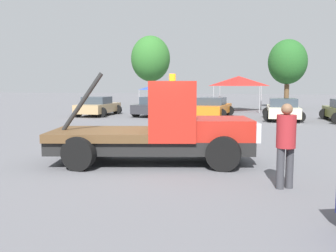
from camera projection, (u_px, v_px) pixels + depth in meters
ground_plane at (151, 163)px, 10.45m from camera, size 160.00×160.00×0.00m
tow_truck at (163, 129)px, 10.34m from camera, size 5.89×3.36×2.51m
person_near_truck at (286, 140)px, 7.76m from camera, size 0.40×0.40×1.79m
parked_car_tan at (98, 106)px, 26.48m from camera, size 2.58×4.50×1.34m
parked_car_charcoal at (157, 107)px, 26.13m from camera, size 2.95×4.49×1.34m
parked_car_orange at (212, 107)px, 25.18m from camera, size 2.56×4.91×1.34m
parked_car_cream at (283, 109)px, 23.22m from camera, size 2.53×4.73×1.34m
canopy_tent_blue at (164, 86)px, 32.28m from camera, size 3.43×3.43×2.43m
canopy_tent_red at (239, 81)px, 30.95m from camera, size 3.66×3.66×2.89m
tree_left at (151, 59)px, 38.65m from camera, size 4.03×4.03×7.20m
tree_center at (288, 62)px, 34.70m from camera, size 3.56×3.56×6.37m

